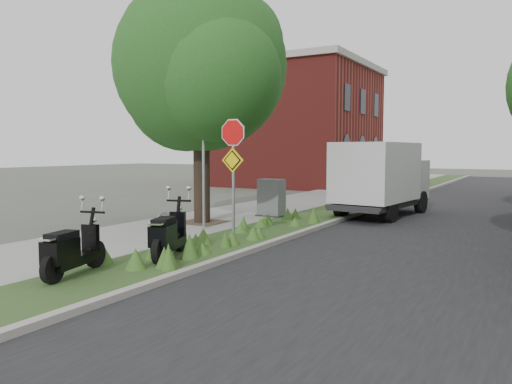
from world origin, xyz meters
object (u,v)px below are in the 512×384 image
Objects in this scene: scooter_far at (167,239)px; box_truck at (381,176)px; scooter_near at (68,255)px; sign_assembly at (233,154)px; utility_cabinet at (271,198)px.

box_truck is at bearing 80.31° from scooter_far.
scooter_near is 0.34× the size of box_truck.
sign_assembly is 3.14m from scooter_far.
utility_cabinet reaches higher than scooter_near.
scooter_near is at bearing -84.92° from utility_cabinet.
scooter_near is 0.97× the size of scooter_far.
box_truck is at bearing 77.10° from sign_assembly.
scooter_near is 1.37× the size of utility_cabinet.
scooter_far is at bearing -90.24° from sign_assembly.
scooter_far is at bearing -79.19° from utility_cabinet.
utility_cabinet reaches higher than scooter_far.
scooter_far is 10.19m from box_truck.
scooter_near is at bearing -100.64° from box_truck.
utility_cabinet is at bearing 95.08° from scooter_near.
utility_cabinet is (-0.83, 9.34, 0.21)m from scooter_near.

